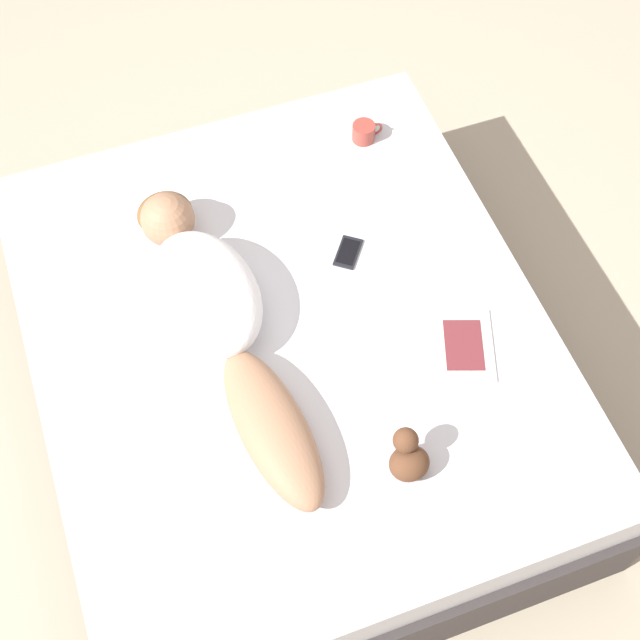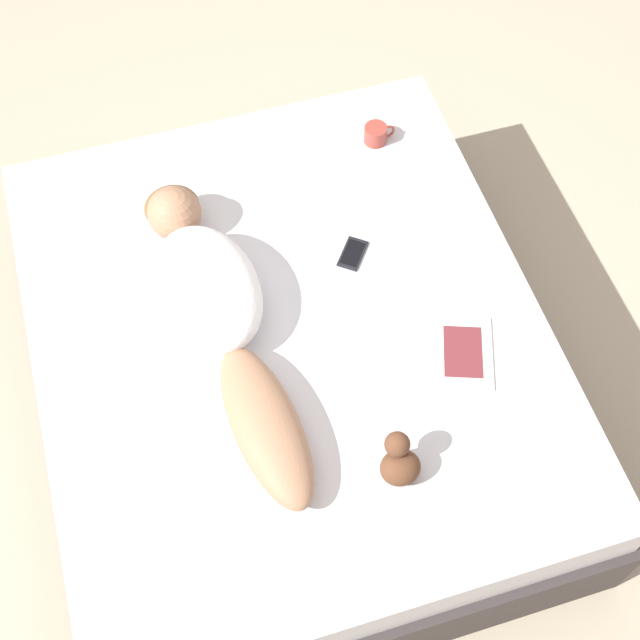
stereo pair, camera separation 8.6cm
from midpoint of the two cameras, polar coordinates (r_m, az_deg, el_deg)
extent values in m
plane|color=#B7A88E|center=(3.62, -1.09, -5.09)|extent=(12.00, 12.00, 0.00)
cube|color=#383333|center=(3.46, -1.14, -3.77)|extent=(1.83, 2.13, 0.36)
cube|color=silver|center=(3.21, -1.23, -1.43)|extent=(1.77, 2.07, 0.20)
ellipsoid|color=#A37556|center=(2.88, -2.63, -6.76)|extent=(0.28, 0.64, 0.14)
ellipsoid|color=white|center=(3.11, -6.45, 2.03)|extent=(0.42, 0.58, 0.21)
ellipsoid|color=brown|center=(3.34, -8.72, 7.14)|extent=(0.22, 0.21, 0.11)
sphere|color=#A37556|center=(3.32, -8.57, 6.78)|extent=(0.20, 0.20, 0.20)
cube|color=silver|center=(3.09, 6.19, -1.91)|extent=(0.29, 0.34, 0.01)
cube|color=silver|center=(3.12, 9.91, -2.07)|extent=(0.29, 0.34, 0.01)
cube|color=maroon|center=(3.11, 9.93, -2.02)|extent=(0.19, 0.23, 0.00)
cylinder|color=#993D33|center=(3.64, 4.27, 11.76)|extent=(0.09, 0.09, 0.08)
cylinder|color=black|center=(3.61, 4.30, 12.11)|extent=(0.08, 0.08, 0.00)
torus|color=#993D33|center=(3.65, 5.03, 11.92)|extent=(0.06, 0.01, 0.06)
cube|color=black|center=(3.30, 2.86, 4.24)|extent=(0.15, 0.16, 0.01)
cube|color=black|center=(3.29, 2.86, 4.30)|extent=(0.12, 0.13, 0.00)
ellipsoid|color=brown|center=(2.85, 6.03, -9.39)|extent=(0.13, 0.12, 0.11)
sphere|color=brown|center=(2.79, 5.86, -7.94)|extent=(0.08, 0.08, 0.08)
camera|label=1|loc=(0.04, -89.20, 1.31)|focal=50.00mm
camera|label=2|loc=(0.04, 90.80, -1.31)|focal=50.00mm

